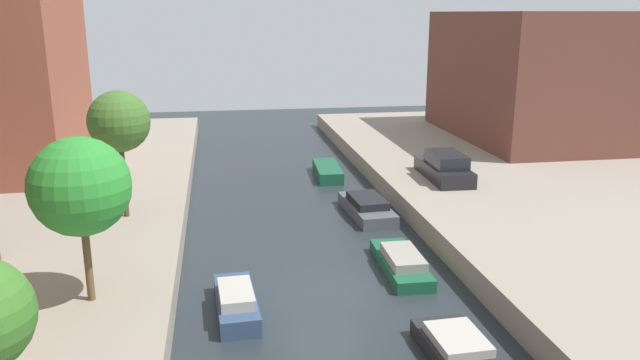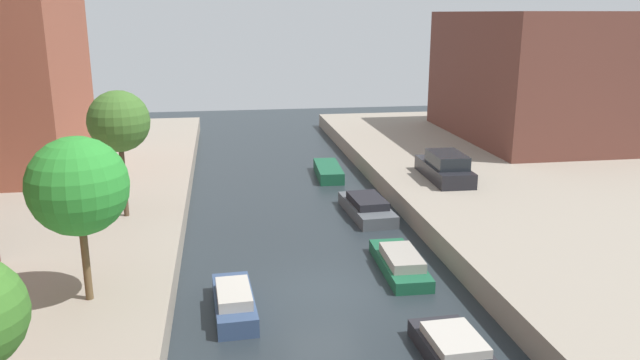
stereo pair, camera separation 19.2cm
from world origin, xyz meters
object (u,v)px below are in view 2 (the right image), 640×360
at_px(moored_boat_right_2, 455,350).
at_px(moored_boat_right_5, 328,171).
at_px(moored_boat_left_3, 234,301).
at_px(parked_car, 445,168).
at_px(street_tree_3, 119,122).
at_px(moored_boat_right_3, 400,263).
at_px(low_block_right, 536,76).
at_px(street_tree_2, 78,186).
at_px(moored_boat_right_4, 367,207).

bearing_deg(moored_boat_right_2, moored_boat_right_5, 90.08).
bearing_deg(moored_boat_left_3, moored_boat_right_2, -32.68).
bearing_deg(moored_boat_right_5, parked_car, -44.64).
distance_m(street_tree_3, moored_boat_right_5, 14.26).
relative_size(street_tree_3, parked_car, 1.12).
relative_size(moored_boat_right_3, moored_boat_right_5, 1.04).
distance_m(low_block_right, moored_boat_right_2, 29.69).
relative_size(street_tree_2, moored_boat_right_3, 1.15).
height_order(street_tree_2, street_tree_3, street_tree_3).
bearing_deg(moored_boat_right_2, moored_boat_right_3, 87.76).
distance_m(low_block_right, moored_boat_right_5, 16.63).
bearing_deg(low_block_right, moored_boat_right_3, -128.25).
relative_size(parked_car, moored_boat_right_3, 1.10).
bearing_deg(street_tree_2, low_block_right, 40.42).
height_order(street_tree_3, moored_boat_right_5, street_tree_3).
relative_size(street_tree_2, moored_boat_right_5, 1.20).
bearing_deg(moored_boat_right_2, parked_car, 71.03).
relative_size(street_tree_2, moored_boat_right_2, 1.45).
bearing_deg(street_tree_3, moored_boat_right_2, -48.25).
height_order(parked_car, moored_boat_left_3, parked_car).
bearing_deg(moored_boat_left_3, moored_boat_right_3, 21.10).
bearing_deg(moored_boat_right_3, moored_boat_left_3, -158.90).
xyz_separation_m(low_block_right, moored_boat_right_2, (-15.11, -25.08, -4.89)).
bearing_deg(moored_boat_right_5, low_block_right, 17.73).
bearing_deg(moored_boat_right_5, moored_boat_right_4, -85.54).
relative_size(street_tree_2, moored_boat_left_3, 1.34).
height_order(street_tree_2, moored_boat_right_2, street_tree_2).
height_order(street_tree_2, moored_boat_right_5, street_tree_2).
xyz_separation_m(low_block_right, parked_car, (-9.93, -9.99, -3.62)).
distance_m(street_tree_3, moored_boat_right_2, 16.11).
height_order(moored_boat_right_4, moored_boat_right_5, moored_boat_right_4).
distance_m(street_tree_3, moored_boat_left_3, 9.94).
relative_size(moored_boat_left_3, moored_boat_right_4, 0.80).
height_order(moored_boat_right_3, moored_boat_right_5, moored_boat_right_3).
relative_size(low_block_right, moored_boat_right_4, 3.23).
xyz_separation_m(street_tree_2, street_tree_3, (-0.00, 8.02, 0.52)).
xyz_separation_m(parked_car, moored_boat_right_4, (-4.64, -2.23, -1.20)).
xyz_separation_m(moored_boat_right_4, moored_boat_right_5, (-0.58, 7.39, -0.06)).
distance_m(parked_car, moored_boat_left_3, 15.90).
distance_m(moored_boat_right_3, moored_boat_right_5, 14.03).
bearing_deg(street_tree_3, moored_boat_right_4, 7.20).
xyz_separation_m(moored_boat_right_2, moored_boat_right_4, (0.55, 12.86, 0.07)).
bearing_deg(street_tree_2, moored_boat_right_2, -18.69).
bearing_deg(low_block_right, street_tree_3, -151.83).
distance_m(parked_car, moored_boat_right_5, 7.44).
distance_m(street_tree_3, moored_boat_right_3, 12.66).
xyz_separation_m(street_tree_3, parked_car, (15.45, 3.60, -3.44)).
height_order(parked_car, moored_boat_right_5, parked_car).
bearing_deg(low_block_right, parked_car, -134.81).
height_order(moored_boat_left_3, moored_boat_right_5, moored_boat_left_3).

